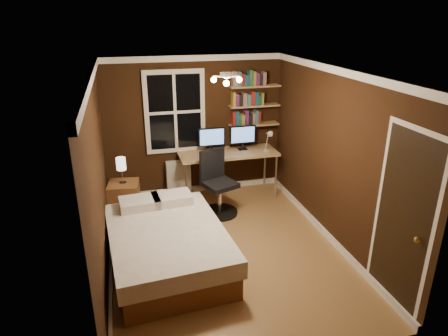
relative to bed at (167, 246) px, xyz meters
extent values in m
plane|color=olive|center=(0.83, 0.18, -0.29)|extent=(4.20, 4.20, 0.00)
cube|color=black|center=(0.83, 2.28, 0.96)|extent=(3.20, 0.04, 2.50)
cube|color=black|center=(-0.77, 0.18, 0.96)|extent=(0.04, 4.20, 2.50)
cube|color=black|center=(2.43, 0.18, 0.96)|extent=(0.04, 4.20, 2.50)
cube|color=white|center=(0.83, 0.18, 2.21)|extent=(3.20, 4.20, 0.02)
cube|color=white|center=(0.48, 2.25, 1.26)|extent=(1.06, 0.06, 1.46)
sphere|color=gold|center=(2.38, -1.67, 0.71)|extent=(0.06, 0.06, 0.06)
cube|color=tan|center=(1.91, 2.16, 0.96)|extent=(0.92, 0.22, 0.03)
cube|color=tan|center=(1.91, 2.16, 1.31)|extent=(0.92, 0.22, 0.03)
cube|color=tan|center=(1.91, 2.16, 1.66)|extent=(0.92, 0.22, 0.03)
cube|color=brown|center=(0.00, -0.03, -0.14)|extent=(1.51, 2.05, 0.31)
cube|color=silver|center=(0.00, -0.03, 0.14)|extent=(1.60, 2.11, 0.23)
cube|color=white|center=(-0.29, 0.71, 0.32)|extent=(0.59, 0.43, 0.14)
cube|color=white|center=(0.18, 0.75, 0.32)|extent=(0.59, 0.43, 0.14)
cube|color=brown|center=(-0.51, 1.55, 0.01)|extent=(0.54, 0.54, 0.60)
cube|color=silver|center=(0.48, 2.17, 0.04)|extent=(0.44, 0.15, 0.66)
cube|color=tan|center=(1.36, 1.93, 0.52)|extent=(1.76, 0.66, 0.04)
cylinder|color=beige|center=(0.54, 1.65, 0.10)|extent=(0.04, 0.04, 0.79)
cylinder|color=beige|center=(2.18, 1.65, 0.10)|extent=(0.04, 0.04, 0.79)
cylinder|color=beige|center=(0.54, 2.22, 0.10)|extent=(0.04, 0.04, 0.79)
cylinder|color=beige|center=(2.18, 2.22, 0.10)|extent=(0.04, 0.04, 0.79)
cylinder|color=black|center=(1.03, 1.24, -0.27)|extent=(0.60, 0.60, 0.05)
cylinder|color=silver|center=(1.03, 1.24, -0.02)|extent=(0.07, 0.07, 0.45)
cube|color=black|center=(1.03, 1.24, 0.25)|extent=(0.63, 0.63, 0.08)
cube|color=black|center=(0.95, 1.44, 0.54)|extent=(0.45, 0.22, 0.51)
camera|label=1|loc=(-0.42, -4.58, 2.86)|focal=32.00mm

